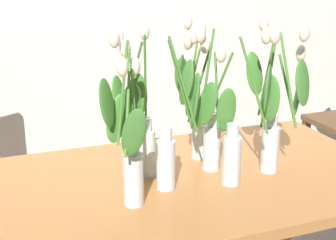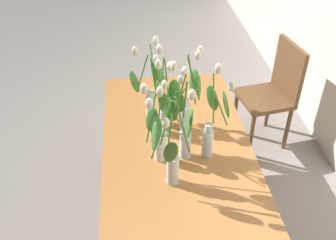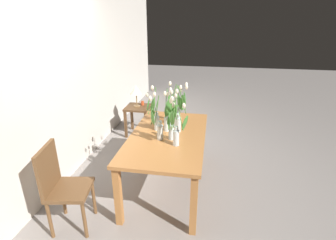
% 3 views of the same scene
% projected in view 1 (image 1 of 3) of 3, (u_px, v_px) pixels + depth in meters
% --- Properties ---
extents(dining_table, '(1.60, 0.90, 0.74)m').
position_uv_depth(dining_table, '(186.00, 198.00, 1.84)').
color(dining_table, '#B7753D').
rests_on(dining_table, ground).
extents(tulip_vase_0, '(0.16, 0.17, 0.59)m').
position_uv_depth(tulip_vase_0, '(210.00, 123.00, 1.79)').
color(tulip_vase_0, silver).
rests_on(tulip_vase_0, dining_table).
extents(tulip_vase_1, '(0.17, 0.15, 0.58)m').
position_uv_depth(tulip_vase_1, '(174.00, 137.00, 1.68)').
color(tulip_vase_1, silver).
rests_on(tulip_vase_1, dining_table).
extents(tulip_vase_2, '(0.17, 0.26, 0.58)m').
position_uv_depth(tulip_vase_2, '(128.00, 140.00, 1.54)').
color(tulip_vase_2, silver).
rests_on(tulip_vase_2, dining_table).
extents(tulip_vase_3, '(0.24, 0.24, 0.59)m').
position_uv_depth(tulip_vase_3, '(276.00, 113.00, 1.79)').
color(tulip_vase_3, silver).
rests_on(tulip_vase_3, dining_table).
extents(tulip_vase_4, '(0.16, 0.14, 0.57)m').
position_uv_depth(tulip_vase_4, '(141.00, 129.00, 1.79)').
color(tulip_vase_4, silver).
rests_on(tulip_vase_4, dining_table).
extents(tulip_vase_5, '(0.14, 0.16, 0.59)m').
position_uv_depth(tulip_vase_5, '(195.00, 113.00, 1.96)').
color(tulip_vase_5, silver).
rests_on(tulip_vase_5, dining_table).
extents(tulip_vase_6, '(0.28, 0.23, 0.58)m').
position_uv_depth(tulip_vase_6, '(233.00, 135.00, 1.71)').
color(tulip_vase_6, silver).
rests_on(tulip_vase_6, dining_table).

